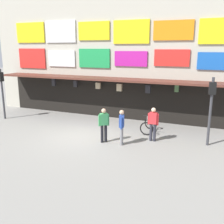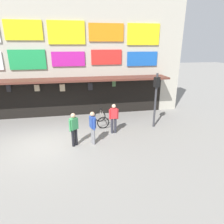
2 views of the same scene
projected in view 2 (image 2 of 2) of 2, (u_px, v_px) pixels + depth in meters
The scene contains 7 objects.
ground_plane at pixel (47, 143), 9.76m from camera, with size 80.00×80.00×0.00m, color gray.
shopfront at pixel (49, 56), 12.69m from camera, with size 18.00×2.60×8.00m.
traffic_light_far at pixel (156, 92), 11.07m from camera, with size 0.33×0.35×3.20m.
bicycle_parked at pixel (101, 119), 11.89m from camera, with size 0.77×1.19×1.05m.
pedestrian_in_red at pixel (93, 126), 9.45m from camera, with size 0.31×0.51×1.68m.
pedestrian_in_purple at pixel (74, 128), 9.26m from camera, with size 0.44×0.40×1.68m.
pedestrian_in_blue at pixel (114, 117), 10.63m from camera, with size 0.53×0.22×1.68m.
Camera 2 is at (1.63, -9.14, 4.71)m, focal length 31.24 mm.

